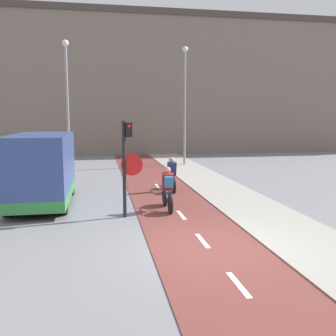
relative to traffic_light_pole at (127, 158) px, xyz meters
The scene contains 10 objects.
ground_plane 4.02m from the traffic_light_pole, 62.02° to the right, with size 120.00×120.00×0.00m, color gray.
bike_lane 4.01m from the traffic_light_pole, 62.00° to the right, with size 2.74×60.00×0.02m.
sidewalk_strip 5.59m from the traffic_light_pole, 36.60° to the right, with size 2.40×60.00×0.05m.
building_row_background 21.71m from the traffic_light_pole, 85.50° to the left, with size 60.00×5.20×11.53m.
traffic_light_pole is the anchor object (origin of this frame).
street_lamp_far 10.37m from the traffic_light_pole, 104.36° to the left, with size 0.36×0.36×7.14m.
street_lamp_sidewalk 12.98m from the traffic_light_pole, 69.33° to the left, with size 0.36×0.36×7.39m.
cyclist_near 1.88m from the traffic_light_pole, 23.59° to the left, with size 0.46×1.69×1.47m.
cyclist_far 4.46m from the traffic_light_pole, 60.69° to the left, with size 0.46×1.62×1.44m.
van 3.63m from the traffic_light_pole, 142.32° to the left, with size 1.93×4.67×2.50m.
Camera 1 is at (-2.45, -8.23, 3.11)m, focal length 40.00 mm.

